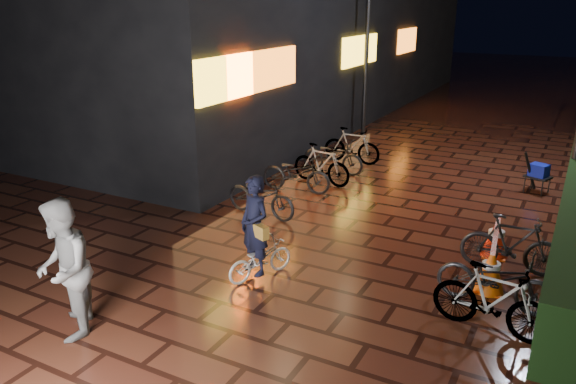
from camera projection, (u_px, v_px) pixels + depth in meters
The scene contains 8 objects.
ground at pixel (352, 259), 9.40m from camera, with size 80.00×80.00×0.00m, color #381911.
bystander_person at pixel (63, 270), 7.01m from camera, with size 0.90×0.70×1.84m, color slate.
lamp_post_sf at pixel (366, 52), 16.95m from camera, with size 0.45×0.13×4.73m.
cyclist at pixel (257, 241), 8.56m from camera, with size 0.84×1.23×1.67m.
traffic_barrier at pixel (494, 252), 8.82m from camera, with size 0.57×1.74×0.70m.
cart_assembly at pixel (538, 172), 12.47m from camera, with size 0.66×0.57×0.95m.
parked_bikes_storefront at pixel (314, 166), 13.05m from camera, with size 1.90×5.04×0.94m.
parked_bikes_hedge at pixel (501, 273), 7.94m from camera, with size 1.69×2.54×0.94m.
Camera 1 is at (3.08, -8.02, 4.12)m, focal length 35.00 mm.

